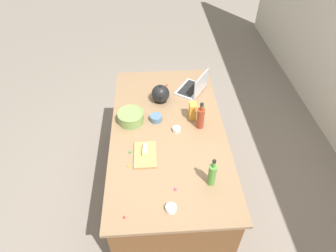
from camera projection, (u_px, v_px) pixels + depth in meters
name	position (u px, v px, depth m)	size (l,w,h in m)	color
ground_plane	(168.00, 188.00, 3.22)	(12.00, 12.00, 0.00)	slate
island_counter	(168.00, 162.00, 2.91)	(1.91, 1.02, 0.90)	brown
laptop	(194.00, 88.00, 2.99)	(0.38, 0.36, 0.22)	#B7B7BC
mixing_bowl_large	(131.00, 117.00, 2.64)	(0.24, 0.24, 0.11)	#72934C
bottle_olive	(212.00, 174.00, 2.11)	(0.06, 0.06, 0.26)	#4C8C38
bottle_soy	(201.00, 118.00, 2.56)	(0.07, 0.07, 0.27)	maroon
kettle	(160.00, 94.00, 2.85)	(0.21, 0.18, 0.20)	black
cutting_board	(145.00, 155.00, 2.38)	(0.28, 0.18, 0.02)	#AD7F4C
butter_stick_left	(145.00, 150.00, 2.38)	(0.11, 0.04, 0.04)	#F4E58C
ramekin_small	(171.00, 208.00, 2.01)	(0.08, 0.08, 0.04)	white
ramekin_medium	(177.00, 129.00, 2.58)	(0.07, 0.07, 0.04)	beige
ramekin_wide	(156.00, 118.00, 2.67)	(0.11, 0.11, 0.05)	slate
candy_bag	(193.00, 111.00, 2.66)	(0.09, 0.06, 0.17)	gold
candy_0	(124.00, 217.00, 1.97)	(0.02, 0.02, 0.02)	red
candy_1	(175.00, 189.00, 2.13)	(0.02, 0.02, 0.02)	#CC3399
candy_2	(167.00, 85.00, 3.08)	(0.02, 0.02, 0.02)	red
candy_3	(128.00, 165.00, 2.30)	(0.02, 0.02, 0.02)	yellow
candy_4	(204.00, 106.00, 2.82)	(0.02, 0.02, 0.02)	green
candy_5	(130.00, 152.00, 2.40)	(0.02, 0.02, 0.02)	green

